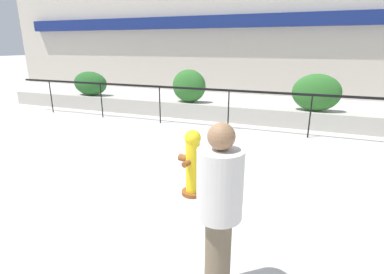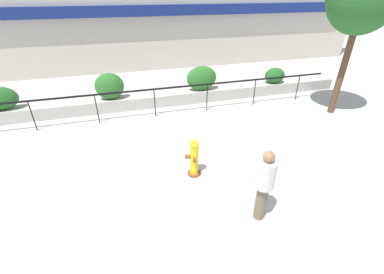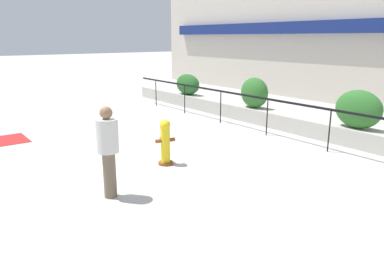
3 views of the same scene
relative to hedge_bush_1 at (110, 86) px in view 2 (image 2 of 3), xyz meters
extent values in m
plane|color=#BCB7B2|center=(1.62, -6.00, -1.03)|extent=(120.00, 120.00, 0.00)
cube|color=navy|center=(1.62, 5.32, 2.33)|extent=(27.00, 0.36, 0.56)
cube|color=#B7B2A8|center=(1.62, 0.00, -0.78)|extent=(18.00, 0.70, 0.50)
cube|color=black|center=(1.62, -1.10, 0.09)|extent=(15.00, 0.05, 0.06)
cylinder|color=black|center=(-2.67, -1.10, -0.46)|extent=(0.04, 0.04, 1.15)
cylinder|color=black|center=(-0.53, -1.10, -0.46)|extent=(0.04, 0.04, 1.15)
cylinder|color=black|center=(1.62, -1.10, -0.46)|extent=(0.04, 0.04, 1.15)
cylinder|color=black|center=(3.76, -1.10, -0.46)|extent=(0.04, 0.04, 1.15)
cylinder|color=black|center=(5.90, -1.10, -0.46)|extent=(0.04, 0.04, 1.15)
cylinder|color=black|center=(8.05, -1.10, -0.46)|extent=(0.04, 0.04, 1.15)
ellipsoid|color=#2D6B28|center=(0.00, 0.00, 0.00)|extent=(1.13, 0.70, 1.06)
ellipsoid|color=#2D6B28|center=(3.88, 0.00, -0.01)|extent=(1.33, 0.66, 1.05)
ellipsoid|color=#235B23|center=(7.52, 0.00, -0.18)|extent=(0.97, 0.70, 0.70)
cylinder|color=brown|center=(2.04, -5.06, -1.00)|extent=(0.42, 0.42, 0.06)
cylinder|color=gold|center=(2.04, -5.06, -0.55)|extent=(0.27, 0.27, 0.85)
sphere|color=gold|center=(2.04, -5.06, -0.08)|extent=(0.25, 0.25, 0.25)
cylinder|color=brown|center=(1.87, -5.02, -0.44)|extent=(0.16, 0.14, 0.11)
cylinder|color=brown|center=(2.09, -4.90, -0.44)|extent=(0.12, 0.14, 0.09)
cylinder|color=brown|center=(2.00, -5.23, -0.44)|extent=(0.12, 0.14, 0.09)
cylinder|color=brown|center=(8.62, -2.68, 0.58)|extent=(0.24, 0.24, 3.22)
cylinder|color=brown|center=(2.99, -6.91, -0.59)|extent=(0.34, 0.34, 0.88)
cylinder|color=silver|center=(2.99, -6.91, 0.16)|extent=(0.56, 0.56, 0.62)
sphere|color=#8C6647|center=(2.99, -6.91, 0.58)|extent=(0.23, 0.23, 0.23)
camera|label=1|loc=(3.59, -9.16, 1.29)|focal=28.00mm
camera|label=2|loc=(0.45, -10.42, 3.39)|focal=24.00mm
camera|label=3|loc=(9.15, -9.62, 1.89)|focal=35.00mm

